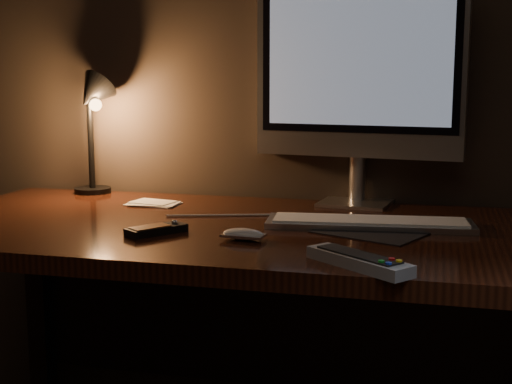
% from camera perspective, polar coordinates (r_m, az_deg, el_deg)
% --- Properties ---
extents(desk, '(1.60, 0.75, 0.75)m').
position_cam_1_polar(desk, '(1.76, -0.23, -6.28)').
color(desk, black).
rests_on(desk, ground).
extents(monitor, '(0.56, 0.19, 0.59)m').
position_cam_1_polar(monitor, '(1.91, 8.17, 9.27)').
color(monitor, silver).
rests_on(monitor, desk).
extents(keyboard, '(0.48, 0.18, 0.02)m').
position_cam_1_polar(keyboard, '(1.67, 9.06, -2.43)').
color(keyboard, silver).
rests_on(keyboard, desk).
extents(mousepad, '(0.28, 0.25, 0.00)m').
position_cam_1_polar(mousepad, '(1.61, 9.27, -3.14)').
color(mousepad, black).
rests_on(mousepad, desk).
extents(mouse, '(0.09, 0.05, 0.02)m').
position_cam_1_polar(mouse, '(1.51, -1.02, -3.52)').
color(mouse, white).
rests_on(mouse, desk).
extents(media_remote, '(0.12, 0.14, 0.03)m').
position_cam_1_polar(media_remote, '(1.58, -7.97, -2.98)').
color(media_remote, black).
rests_on(media_remote, desk).
extents(tv_remote, '(0.21, 0.18, 0.03)m').
position_cam_1_polar(tv_remote, '(1.31, 8.22, -5.45)').
color(tv_remote, gray).
rests_on(tv_remote, desk).
extents(papers, '(0.14, 0.10, 0.01)m').
position_cam_1_polar(papers, '(1.95, -8.23, -0.89)').
color(papers, white).
rests_on(papers, desk).
extents(desk_lamp, '(0.16, 0.18, 0.36)m').
position_cam_1_polar(desk_lamp, '(2.11, -12.97, 6.31)').
color(desk_lamp, black).
rests_on(desk_lamp, desk).
extents(cable, '(0.55, 0.06, 0.00)m').
position_cam_1_polar(cable, '(1.73, 2.06, -2.11)').
color(cable, white).
rests_on(cable, desk).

